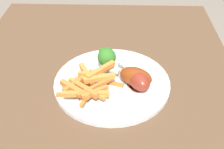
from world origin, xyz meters
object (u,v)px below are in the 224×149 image
object	(u,v)px
dinner_plate	(112,83)
chicken_drumstick_near	(134,76)
carrot_fries_pile	(89,83)
broccoli_floret_front	(106,57)
dining_table	(98,130)
chicken_drumstick_far	(137,79)

from	to	relation	value
dinner_plate	chicken_drumstick_near	xyz separation A→B (m)	(-0.01, -0.05, 0.03)
carrot_fries_pile	chicken_drumstick_near	size ratio (longest dim) A/B	1.19
broccoli_floret_front	chicken_drumstick_near	size ratio (longest dim) A/B	0.48
dining_table	dinner_plate	bearing A→B (deg)	-33.44
dinner_plate	chicken_drumstick_far	bearing A→B (deg)	-105.42
dining_table	chicken_drumstick_far	world-z (taller)	chicken_drumstick_far
broccoli_floret_front	chicken_drumstick_far	size ratio (longest dim) A/B	0.51
dinner_plate	chicken_drumstick_near	size ratio (longest dim) A/B	2.18
broccoli_floret_front	chicken_drumstick_far	bearing A→B (deg)	-129.75
dinner_plate	carrot_fries_pile	xyz separation A→B (m)	(-0.04, 0.05, 0.03)
dinner_plate	chicken_drumstick_far	world-z (taller)	chicken_drumstick_far
dining_table	chicken_drumstick_far	bearing A→B (deg)	-68.96
dinner_plate	chicken_drumstick_near	world-z (taller)	chicken_drumstick_near
chicken_drumstick_far	dining_table	bearing A→B (deg)	111.04
dinner_plate	carrot_fries_pile	size ratio (longest dim) A/B	1.83
broccoli_floret_front	carrot_fries_pile	distance (m)	0.09
carrot_fries_pile	chicken_drumstick_near	world-z (taller)	carrot_fries_pile
chicken_drumstick_near	broccoli_floret_front	bearing A→B (deg)	51.07
chicken_drumstick_near	chicken_drumstick_far	size ratio (longest dim) A/B	1.08
broccoli_floret_front	chicken_drumstick_far	world-z (taller)	broccoli_floret_front
carrot_fries_pile	broccoli_floret_front	bearing A→B (deg)	-22.90
carrot_fries_pile	chicken_drumstick_far	size ratio (longest dim) A/B	1.28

